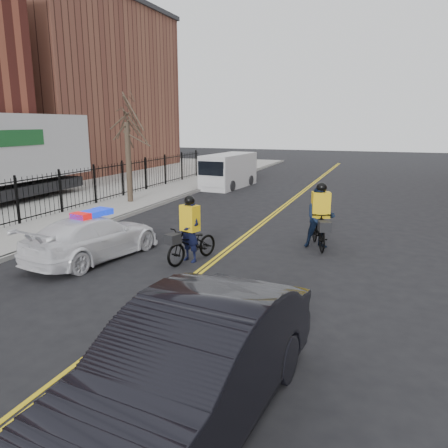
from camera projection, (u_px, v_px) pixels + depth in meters
ground at (175, 291)px, 10.91m from camera, size 120.00×120.00×0.00m
center_line_left at (260, 223)px, 18.24m from camera, size 0.10×60.00×0.01m
center_line_right at (263, 224)px, 18.19m from camera, size 0.10×60.00×0.01m
sidewalk at (109, 210)px, 20.75m from camera, size 3.00×60.00×0.15m
curb at (137, 212)px, 20.24m from camera, size 0.20×60.00×0.15m
iron_fence at (82, 189)px, 21.06m from camera, size 0.12×28.00×2.00m
warehouse_far at (64, 90)px, 39.07m from camera, size 14.00×18.00×14.00m
street_tree at (127, 135)px, 21.83m from camera, size 3.20×3.20×4.80m
police_cruiser at (94, 237)px, 13.41m from camera, size 2.63×4.88×1.50m
dark_sedan at (190, 369)px, 5.87m from camera, size 2.38×5.50×1.76m
cargo_van at (228, 171)px, 28.30m from camera, size 2.34×5.29×2.15m
cyclist_near at (190, 239)px, 13.15m from camera, size 1.34×2.18×2.02m
cyclist_far at (320, 222)px, 14.53m from camera, size 1.29×2.28×2.22m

